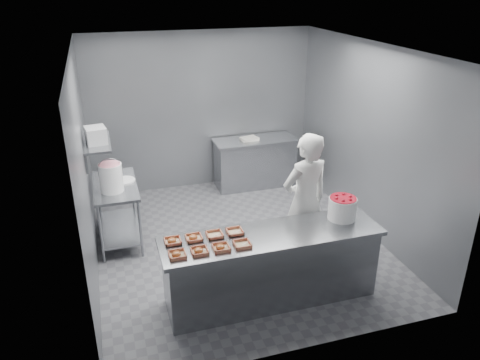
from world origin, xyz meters
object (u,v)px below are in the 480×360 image
Objects in this scene: tray_5 at (194,238)px; tray_6 at (215,235)px; prep_table at (117,204)px; tray_0 at (177,254)px; strawberry_tub at (342,207)px; worker at (305,202)px; tray_1 at (199,251)px; glaze_bucket at (111,177)px; tray_3 at (242,244)px; tray_4 at (172,241)px; back_counter at (255,162)px; service_counter at (271,266)px; tray_2 at (221,247)px; tray_7 at (235,232)px; appliance at (96,135)px.

tray_6 is (0.24, 0.00, -0.00)m from tray_5.
tray_6 reaches higher than prep_table.
tray_0 is 0.55× the size of strawberry_tub.
worker is at bearing 16.27° from tray_5.
tray_1 is 2.05m from glaze_bucket.
tray_3 is 2.29m from glaze_bucket.
tray_4 is at bearing 158.43° from tray_3.
back_counter is 3.98m from tray_0.
service_counter is at bearing -45.78° from glaze_bucket.
strawberry_tub reaches higher than service_counter.
tray_0 and tray_2 have the same top height.
worker is at bearing 14.20° from tray_4.
tray_7 is at bearing 0.00° from tray_6.
tray_6 reaches higher than back_counter.
tray_2 is 1.00× the size of tray_7.
service_counter is 5.38× the size of glaze_bucket.
appliance is (-1.17, 2.02, 0.75)m from tray_2.
tray_2 is (0.24, 0.00, 0.00)m from tray_1.
back_counter is 8.01× the size of tray_1.
tray_4 is (0.52, -1.81, 0.33)m from prep_table.
tray_6 is 1.40m from worker.
tray_0 reaches higher than tray_3.
service_counter is 1.73× the size of back_counter.
worker is at bearing -25.67° from glaze_bucket.
tray_6 is at bearing 130.01° from tray_3.
tray_7 is at bearing 0.00° from tray_5.
prep_table is 2.46m from tray_3.
strawberry_tub reaches higher than tray_2.
tray_6 is (0.48, 0.00, -0.00)m from tray_4.
back_counter is at bearing 65.47° from tray_2.
glaze_bucket reaches higher than tray_2.
tray_5 reaches higher than service_counter.
tray_3 is (0.72, 0.00, -0.00)m from tray_0.
tray_2 is 0.10× the size of worker.
tray_6 is at bearing 89.39° from tray_2.
tray_1 and tray_5 have the same top height.
prep_table is 6.40× the size of tray_3.
tray_1 is (0.24, 0.00, 0.00)m from tray_0.
appliance is at bearing 133.20° from glaze_bucket.
strawberry_tub is at bearing 10.27° from tray_3.
tray_2 is (1.00, -2.09, 0.33)m from prep_table.
tray_1 reaches higher than tray_3.
tray_1 is 0.29m from tray_5.
worker is 5.49× the size of strawberry_tub.
worker reaches higher than service_counter.
glaze_bucket is (-0.56, 1.88, 0.19)m from tray_0.
tray_4 is at bearing 2.61° from worker.
tray_0 is at bearing -79.24° from appliance.
tray_5 is 0.24m from tray_6.
tray_6 is 0.64× the size of appliance.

